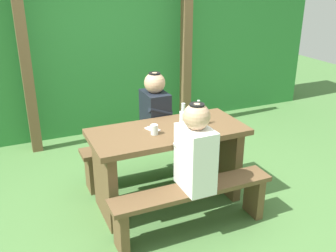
# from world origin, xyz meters

# --- Properties ---
(ground_plane) EXTENTS (12.00, 12.00, 0.00)m
(ground_plane) POSITION_xyz_m (0.00, 0.00, 0.00)
(ground_plane) COLOR #4C793D
(hedge_backdrop) EXTENTS (6.40, 0.70, 2.11)m
(hedge_backdrop) POSITION_xyz_m (0.00, 2.31, 1.05)
(hedge_backdrop) COLOR #2F7E37
(hedge_backdrop) RESTS_ON ground_plane
(pergola_post_left) EXTENTS (0.12, 0.12, 2.06)m
(pergola_post_left) POSITION_xyz_m (-1.02, 1.70, 1.03)
(pergola_post_left) COLOR brown
(pergola_post_left) RESTS_ON ground_plane
(pergola_post_right) EXTENTS (0.12, 0.12, 2.06)m
(pergola_post_right) POSITION_xyz_m (1.02, 1.70, 1.03)
(pergola_post_right) COLOR brown
(pergola_post_right) RESTS_ON ground_plane
(picnic_table) EXTENTS (1.40, 0.64, 0.75)m
(picnic_table) POSITION_xyz_m (0.00, 0.00, 0.51)
(picnic_table) COLOR brown
(picnic_table) RESTS_ON ground_plane
(bench_near) EXTENTS (1.40, 0.24, 0.42)m
(bench_near) POSITION_xyz_m (0.00, -0.50, 0.31)
(bench_near) COLOR brown
(bench_near) RESTS_ON ground_plane
(bench_far) EXTENTS (1.40, 0.24, 0.42)m
(bench_far) POSITION_xyz_m (0.00, 0.50, 0.31)
(bench_far) COLOR brown
(bench_far) RESTS_ON ground_plane
(person_white_shirt) EXTENTS (0.25, 0.35, 0.72)m
(person_white_shirt) POSITION_xyz_m (0.01, -0.50, 0.76)
(person_white_shirt) COLOR white
(person_white_shirt) RESTS_ON bench_near
(person_black_coat) EXTENTS (0.25, 0.35, 0.72)m
(person_black_coat) POSITION_xyz_m (0.08, 0.50, 0.76)
(person_black_coat) COLOR black
(person_black_coat) RESTS_ON bench_far
(drinking_glass) EXTENTS (0.06, 0.06, 0.09)m
(drinking_glass) POSITION_xyz_m (-0.15, -0.06, 0.79)
(drinking_glass) COLOR silver
(drinking_glass) RESTS_ON picnic_table
(bottle_left) EXTENTS (0.06, 0.06, 0.24)m
(bottle_left) POSITION_xyz_m (0.29, -0.02, 0.84)
(bottle_left) COLOR silver
(bottle_left) RESTS_ON picnic_table
(bottle_right) EXTENTS (0.07, 0.07, 0.26)m
(bottle_right) POSITION_xyz_m (0.10, -0.09, 0.85)
(bottle_right) COLOR silver
(bottle_right) RESTS_ON picnic_table
(cell_phone) EXTENTS (0.12, 0.16, 0.01)m
(cell_phone) POSITION_xyz_m (-0.13, 0.05, 0.75)
(cell_phone) COLOR silver
(cell_phone) RESTS_ON picnic_table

